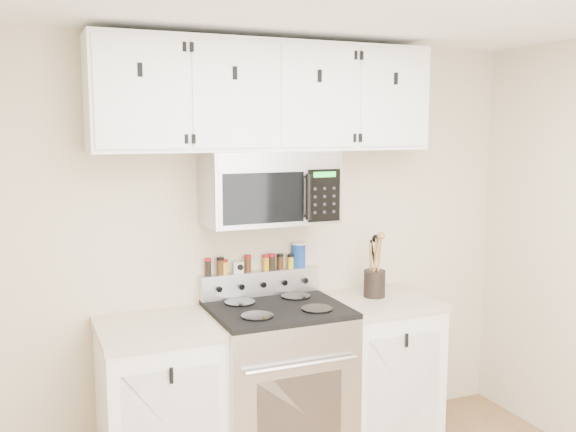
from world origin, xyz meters
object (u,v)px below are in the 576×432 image
Objects in this scene: salt_canister at (299,255)px; range at (278,383)px; microwave at (269,187)px; utensil_crock at (374,281)px.

range is at bearing -132.34° from salt_canister.
microwave is (0.00, 0.13, 1.14)m from range.
range is 2.80× the size of utensil_crock.
salt_canister reaches higher than range.
utensil_crock is at bearing -5.10° from microwave.
microwave is 1.93× the size of utensil_crock.
utensil_crock is 2.47× the size of salt_canister.
salt_canister is at bearing 47.66° from range.
salt_canister is (-0.42, 0.22, 0.16)m from utensil_crock.
salt_canister is (0.26, 0.28, 0.69)m from range.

